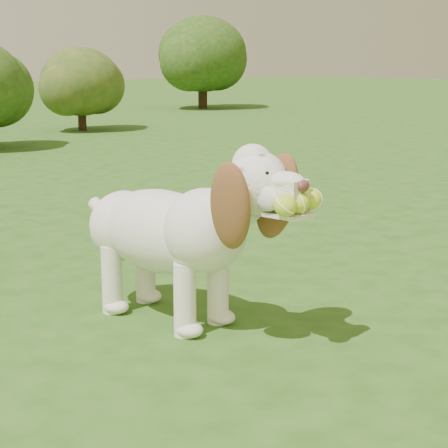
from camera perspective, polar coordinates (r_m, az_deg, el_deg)
ground at (r=3.91m, az=3.41°, el=-5.59°), size 80.00×80.00×0.00m
dog at (r=3.43m, az=-3.42°, el=-0.16°), size 0.60×1.34×0.87m
shrub_h at (r=19.42m, az=-1.65°, el=12.81°), size 2.24×2.24×2.32m
shrub_d at (r=13.40m, az=-10.87°, el=10.60°), size 1.39×1.39×1.44m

